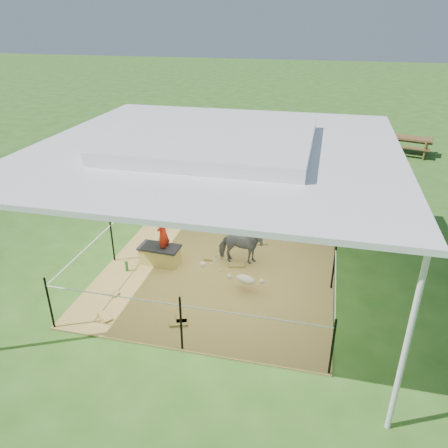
% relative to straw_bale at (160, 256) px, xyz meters
% --- Properties ---
extents(ground, '(90.00, 90.00, 0.00)m').
position_rel_straw_bale_xyz_m(ground, '(1.26, -0.11, -0.21)').
color(ground, '#2D5919').
rests_on(ground, ground).
extents(hay_patch, '(4.60, 4.60, 0.03)m').
position_rel_straw_bale_xyz_m(hay_patch, '(1.26, -0.11, -0.19)').
color(hay_patch, brown).
rests_on(hay_patch, ground).
extents(canopy_tent, '(6.30, 6.30, 2.90)m').
position_rel_straw_bale_xyz_m(canopy_tent, '(1.26, -0.11, 2.49)').
color(canopy_tent, silver).
rests_on(canopy_tent, ground).
extents(rope_fence, '(4.54, 4.54, 1.00)m').
position_rel_straw_bale_xyz_m(rope_fence, '(1.26, -0.11, 0.44)').
color(rope_fence, black).
rests_on(rope_fence, ground).
extents(straw_bale, '(0.81, 0.44, 0.35)m').
position_rel_straw_bale_xyz_m(straw_bale, '(0.00, 0.00, 0.00)').
color(straw_bale, gold).
rests_on(straw_bale, hay_patch).
extents(dark_cloth, '(0.86, 0.48, 0.04)m').
position_rel_straw_bale_xyz_m(dark_cloth, '(0.00, 0.00, 0.20)').
color(dark_cloth, black).
rests_on(dark_cloth, straw_bale).
extents(woman, '(0.24, 0.36, 0.95)m').
position_rel_straw_bale_xyz_m(woman, '(0.10, 0.00, 0.65)').
color(woman, red).
rests_on(woman, straw_bale).
extents(green_bottle, '(0.06, 0.06, 0.22)m').
position_rel_straw_bale_xyz_m(green_bottle, '(-0.55, -0.45, -0.07)').
color(green_bottle, '#197324').
rests_on(green_bottle, hay_patch).
extents(pony, '(0.97, 0.51, 0.79)m').
position_rel_straw_bale_xyz_m(pony, '(1.64, 0.38, 0.22)').
color(pony, '#4C4C51').
rests_on(pony, hay_patch).
extents(pink_hat, '(0.25, 0.25, 0.11)m').
position_rel_straw_bale_xyz_m(pink_hat, '(1.64, 0.38, 0.67)').
color(pink_hat, pink).
rests_on(pink_hat, pony).
extents(foal, '(1.10, 0.83, 0.54)m').
position_rel_straw_bale_xyz_m(foal, '(1.92, -0.58, 0.10)').
color(foal, beige).
rests_on(foal, hay_patch).
extents(trash_barrel, '(0.72, 0.72, 0.88)m').
position_rel_straw_bale_xyz_m(trash_barrel, '(5.16, 6.20, 0.23)').
color(trash_barrel, '#193DBB').
rests_on(trash_barrel, ground).
extents(picnic_table_near, '(1.77, 1.38, 0.68)m').
position_rel_straw_bale_xyz_m(picnic_table_near, '(2.55, 7.55, 0.14)').
color(picnic_table_near, brown).
rests_on(picnic_table_near, ground).
extents(picnic_table_far, '(1.80, 1.49, 0.65)m').
position_rel_straw_bale_xyz_m(picnic_table_far, '(6.14, 9.59, 0.12)').
color(picnic_table_far, brown).
rests_on(picnic_table_far, ground).
extents(distant_person, '(0.77, 0.69, 1.31)m').
position_rel_straw_bale_xyz_m(distant_person, '(3.82, 7.28, 0.45)').
color(distant_person, '#3268BE').
rests_on(distant_person, ground).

